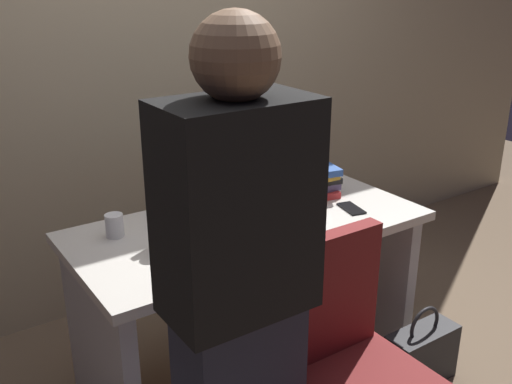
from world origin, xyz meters
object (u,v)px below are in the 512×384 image
(book_stack, at_px, (316,182))
(handbag, at_px, (421,355))
(desk, at_px, (250,269))
(cup_near_keyboard, at_px, (161,241))
(keyboard, at_px, (256,232))
(monitor, at_px, (244,152))
(cell_phone, at_px, (351,208))
(cup_by_monitor, at_px, (114,225))
(person_at_desk, at_px, (239,310))
(mouse, at_px, (313,215))

(book_stack, bearing_deg, handbag, -75.78)
(desk, height_order, book_stack, book_stack)
(cup_near_keyboard, bearing_deg, keyboard, -9.59)
(monitor, relative_size, book_stack, 2.20)
(keyboard, relative_size, handbag, 1.14)
(book_stack, height_order, cell_phone, book_stack)
(book_stack, relative_size, cell_phone, 1.71)
(cup_near_keyboard, xyz_separation_m, cup_by_monitor, (-0.09, 0.23, 0.00))
(monitor, distance_m, cup_near_keyboard, 0.58)
(person_at_desk, relative_size, mouse, 16.39)
(cup_near_keyboard, distance_m, book_stack, 0.87)
(person_at_desk, height_order, mouse, person_at_desk)
(desk, xyz_separation_m, handbag, (0.57, -0.50, -0.37))
(cup_near_keyboard, relative_size, handbag, 0.24)
(keyboard, distance_m, mouse, 0.29)
(handbag, bearing_deg, mouse, 130.78)
(cup_by_monitor, bearing_deg, handbag, -32.03)
(desk, xyz_separation_m, keyboard, (-0.04, -0.12, 0.23))
(monitor, height_order, cell_phone, monitor)
(mouse, bearing_deg, cup_near_keyboard, 174.09)
(desk, height_order, monitor, monitor)
(person_at_desk, distance_m, cup_by_monitor, 0.88)
(cell_phone, bearing_deg, mouse, -171.13)
(cell_phone, bearing_deg, book_stack, 109.24)
(monitor, height_order, cup_near_keyboard, monitor)
(desk, bearing_deg, person_at_desk, -125.43)
(mouse, height_order, cup_near_keyboard, cup_near_keyboard)
(person_at_desk, height_order, cup_by_monitor, person_at_desk)
(book_stack, bearing_deg, cell_phone, -83.08)
(keyboard, distance_m, cell_phone, 0.50)
(keyboard, bearing_deg, mouse, 0.25)
(desk, relative_size, handbag, 3.92)
(desk, bearing_deg, keyboard, -110.85)
(keyboard, bearing_deg, person_at_desk, -126.69)
(monitor, xyz_separation_m, cell_phone, (0.38, -0.28, -0.25))
(desk, xyz_separation_m, book_stack, (0.43, 0.08, 0.29))
(person_at_desk, relative_size, cell_phone, 11.38)
(cup_by_monitor, distance_m, cell_phone, 1.02)
(keyboard, relative_size, book_stack, 1.75)
(mouse, xyz_separation_m, cell_phone, (0.21, -0.01, -0.01))
(cup_near_keyboard, xyz_separation_m, handbag, (1.00, -0.45, -0.64))
(keyboard, bearing_deg, cup_near_keyboard, 171.63)
(keyboard, relative_size, cup_near_keyboard, 4.71)
(desk, relative_size, monitor, 2.74)
(desk, xyz_separation_m, cell_phone, (0.45, -0.13, 0.23))
(desk, bearing_deg, cup_by_monitor, 160.76)
(keyboard, bearing_deg, cell_phone, -0.79)
(cup_by_monitor, bearing_deg, book_stack, -6.19)
(desk, distance_m, cell_phone, 0.52)
(person_at_desk, relative_size, cup_near_keyboard, 17.94)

